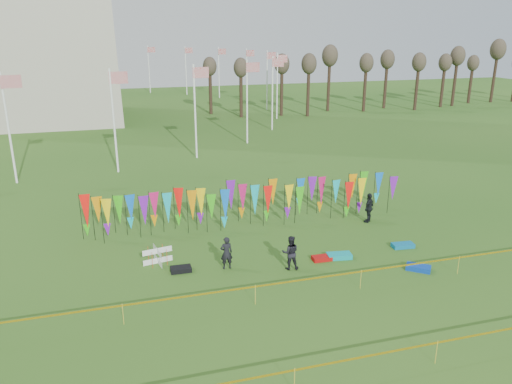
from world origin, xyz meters
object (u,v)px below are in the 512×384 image
object	(u,v)px
person_left	(226,253)
kite_bag_turquoise	(339,256)
person_mid	(290,253)
person_right	(369,208)
kite_bag_red	(323,258)
kite_bag_teal	(403,245)
kite_bag_black	(181,269)
box_kite	(158,256)
kite_bag_blue	(418,268)

from	to	relation	value
person_left	kite_bag_turquoise	bearing A→B (deg)	173.46
person_left	kite_bag_turquoise	distance (m)	5.65
person_mid	kite_bag_turquoise	distance (m)	2.84
person_right	kite_bag_turquoise	world-z (taller)	person_right
person_left	kite_bag_red	world-z (taller)	person_left
person_left	kite_bag_teal	size ratio (longest dim) A/B	1.43
kite_bag_red	kite_bag_black	xyz separation A→B (m)	(-6.90, 0.73, 0.01)
person_right	kite_bag_red	bearing A→B (deg)	1.12
box_kite	person_mid	xyz separation A→B (m)	(5.95, -2.28, 0.42)
box_kite	person_left	size ratio (longest dim) A/B	0.51
person_right	kite_bag_black	distance (m)	11.91
person_mid	kite_bag_red	world-z (taller)	person_mid
box_kite	person_mid	world-z (taller)	person_mid
box_kite	person_right	size ratio (longest dim) A/B	0.46
person_left	kite_bag_red	distance (m)	4.84
kite_bag_teal	kite_bag_black	bearing A→B (deg)	177.49
person_mid	kite_bag_teal	distance (m)	6.52
kite_bag_blue	box_kite	bearing A→B (deg)	160.70
kite_bag_red	kite_bag_teal	bearing A→B (deg)	2.86
person_left	kite_bag_black	distance (m)	2.25
kite_bag_teal	kite_bag_red	bearing A→B (deg)	-177.14
person_right	person_mid	bearing A→B (deg)	-5.70
kite_bag_blue	kite_bag_black	world-z (taller)	kite_bag_blue
box_kite	kite_bag_blue	world-z (taller)	box_kite
person_left	kite_bag_turquoise	size ratio (longest dim) A/B	1.34
kite_bag_black	kite_bag_red	bearing A→B (deg)	-6.04
kite_bag_turquoise	kite_bag_black	xyz separation A→B (m)	(-7.72, 0.75, -0.01)
person_left	person_right	xyz separation A→B (m)	(9.31, 3.51, 0.09)
kite_bag_blue	kite_bag_black	size ratio (longest dim) A/B	1.15
kite_bag_black	kite_bag_teal	distance (m)	11.46
kite_bag_red	box_kite	bearing A→B (deg)	166.66
box_kite	person_mid	bearing A→B (deg)	-21.00
kite_bag_turquoise	kite_bag_teal	xyz separation A→B (m)	(3.73, 0.25, -0.01)
person_right	kite_bag_turquoise	distance (m)	5.49
person_mid	person_right	xyz separation A→B (m)	(6.44, 4.37, 0.06)
box_kite	kite_bag_teal	distance (m)	12.51
kite_bag_turquoise	box_kite	bearing A→B (deg)	167.73
person_right	kite_bag_turquoise	xyz separation A→B (m)	(-3.72, -3.97, -0.77)
kite_bag_red	kite_bag_teal	size ratio (longest dim) A/B	1.00
person_left	person_right	bearing A→B (deg)	-161.17
box_kite	kite_bag_turquoise	size ratio (longest dim) A/B	0.68
person_left	kite_bag_blue	world-z (taller)	person_left
box_kite	kite_bag_turquoise	xyz separation A→B (m)	(8.67, -1.89, -0.29)
kite_bag_turquoise	kite_bag_black	distance (m)	7.76
person_left	person_right	distance (m)	9.95
kite_bag_turquoise	kite_bag_blue	bearing A→B (deg)	-36.11
kite_bag_blue	kite_bag_teal	world-z (taller)	kite_bag_blue
kite_bag_black	box_kite	bearing A→B (deg)	130.00
kite_bag_turquoise	kite_bag_teal	size ratio (longest dim) A/B	1.07
kite_bag_turquoise	kite_bag_teal	distance (m)	3.74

